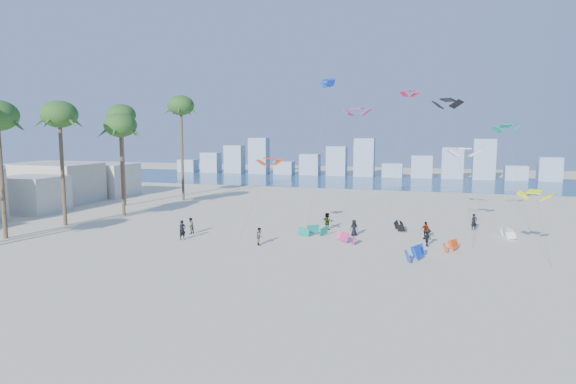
# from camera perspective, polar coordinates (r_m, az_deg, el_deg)

# --- Properties ---
(ground) EXTENTS (220.00, 220.00, 0.00)m
(ground) POSITION_cam_1_polar(r_m,az_deg,el_deg) (32.97, -13.14, -10.98)
(ground) COLOR beige
(ground) RESTS_ON ground
(ocean) EXTENTS (220.00, 220.00, 0.00)m
(ocean) POSITION_cam_1_polar(r_m,az_deg,el_deg) (100.94, 7.29, 1.34)
(ocean) COLOR navy
(ocean) RESTS_ON ground
(kitesurfer_near) EXTENTS (0.73, 0.81, 1.86)m
(kitesurfer_near) POSITION_cam_1_polar(r_m,az_deg,el_deg) (46.93, -12.17, -4.34)
(kitesurfer_near) COLOR black
(kitesurfer_near) RESTS_ON ground
(kitesurfer_mid) EXTENTS (0.89, 0.96, 1.57)m
(kitesurfer_mid) POSITION_cam_1_polar(r_m,az_deg,el_deg) (43.98, -3.33, -5.15)
(kitesurfer_mid) COLOR gray
(kitesurfer_mid) RESTS_ON ground
(kitesurfers_far) EXTENTS (27.80, 10.57, 1.74)m
(kitesurfers_far) POSITION_cam_1_polar(r_m,az_deg,el_deg) (48.29, 7.44, -4.04)
(kitesurfers_far) COLOR black
(kitesurfers_far) RESTS_ON ground
(grounded_kites) EXTENTS (20.82, 14.91, 1.03)m
(grounded_kites) POSITION_cam_1_polar(r_m,az_deg,el_deg) (45.65, 12.76, -5.29)
(grounded_kites) COLOR #D02E71
(grounded_kites) RESTS_ON ground
(flying_kites) EXTENTS (26.70, 24.52, 16.34)m
(flying_kites) POSITION_cam_1_polar(r_m,az_deg,el_deg) (53.53, 12.74, 8.56)
(flying_kites) COLOR #FF470D
(flying_kites) RESTS_ON ground
(palm_row) EXTENTS (8.89, 44.80, 15.16)m
(palm_row) POSITION_cam_1_polar(r_m,az_deg,el_deg) (57.49, -24.98, 8.05)
(palm_row) COLOR brown
(palm_row) RESTS_ON ground
(beachfront_buildings) EXTENTS (11.50, 43.00, 6.00)m
(beachfront_buildings) POSITION_cam_1_polar(r_m,az_deg,el_deg) (69.23, -29.30, 0.04)
(beachfront_buildings) COLOR beige
(beachfront_buildings) RESTS_ON ground
(distant_skyline) EXTENTS (85.00, 3.00, 8.40)m
(distant_skyline) POSITION_cam_1_polar(r_m,az_deg,el_deg) (110.72, 7.52, 3.45)
(distant_skyline) COLOR #9EADBF
(distant_skyline) RESTS_ON ground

